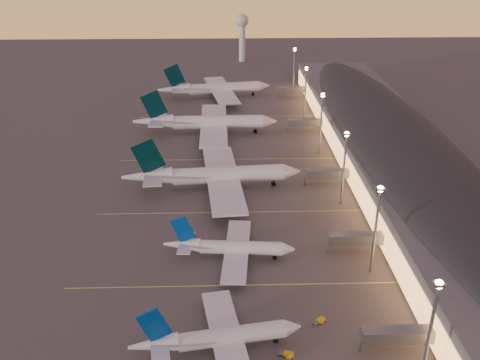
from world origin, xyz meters
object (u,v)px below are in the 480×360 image
airliner_narrow_north (229,248)px  airliner_wide_mid (206,122)px  radar_tower (242,30)px  airliner_wide_near (213,176)px  airliner_narrow_south (217,338)px  baggage_tug_b (319,321)px  airliner_wide_far (215,89)px  baggage_tug_a (287,354)px

airliner_narrow_north → airliner_wide_mid: size_ratio=0.57×
radar_tower → airliner_wide_near: bearing=-94.8°
airliner_narrow_south → airliner_narrow_north: bearing=75.8°
radar_tower → airliner_narrow_south: bearing=-93.0°
airliner_wide_near → radar_tower: 208.52m
airliner_narrow_south → baggage_tug_b: airliner_narrow_south is taller
airliner_narrow_south → baggage_tug_b: size_ratio=11.72×
airliner_wide_near → radar_tower: radar_tower is taller
airliner_wide_far → baggage_tug_b: bearing=-91.6°
baggage_tug_a → baggage_tug_b: (8.86, 10.60, -0.01)m
radar_tower → baggage_tug_a: size_ratio=9.31×
airliner_wide_mid → radar_tower: 151.88m
airliner_narrow_north → baggage_tug_b: size_ratio=11.37×
baggage_tug_a → airliner_wide_near: bearing=115.3°
airliner_wide_far → baggage_tug_a: (18.08, -199.34, -4.70)m
airliner_narrow_north → airliner_wide_mid: (-9.46, 102.59, 1.96)m
airliner_wide_near → radar_tower: (17.45, 207.12, 16.65)m
airliner_wide_far → airliner_wide_mid: bearing=-103.1°
radar_tower → baggage_tug_b: (8.74, -280.31, -21.44)m
airliner_narrow_north → radar_tower: 252.98m
radar_tower → baggage_tug_a: radar_tower is taller
baggage_tug_b → airliner_wide_mid: bearing=63.5°
airliner_narrow_north → airliner_wide_near: (-5.33, 44.90, 1.81)m
airliner_wide_near → baggage_tug_b: bearing=-75.1°
baggage_tug_b → airliner_narrow_north: bearing=86.9°
airliner_narrow_north → airliner_wide_mid: bearing=100.2°
baggage_tug_b → radar_tower: bearing=52.2°
baggage_tug_b → airliner_narrow_south: bearing=159.8°
airliner_wide_far → airliner_wide_near: bearing=-99.3°
airliner_wide_far → baggage_tug_b: airliner_wide_far is taller
airliner_wide_near → airliner_wide_mid: 57.84m
airliner_narrow_south → baggage_tug_b: (23.90, 8.39, -3.09)m
baggage_tug_a → airliner_narrow_south: bearing=-174.8°
airliner_wide_near → airliner_narrow_south: bearing=-93.2°
airliner_wide_near → baggage_tug_a: bearing=-83.2°
airliner_wide_mid → airliner_wide_far: 57.96m
airliner_narrow_south → baggage_tug_a: airliner_narrow_south is taller
radar_tower → airliner_wide_far: bearing=-101.2°
airliner_narrow_north → airliner_wide_near: 45.25m
airliner_wide_mid → baggage_tug_a: size_ratio=18.61×
radar_tower → baggage_tug_a: bearing=-90.0°
airliner_narrow_south → airliner_wide_near: 81.63m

